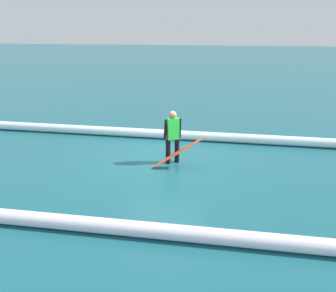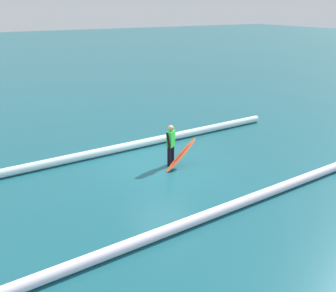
{
  "view_description": "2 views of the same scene",
  "coord_description": "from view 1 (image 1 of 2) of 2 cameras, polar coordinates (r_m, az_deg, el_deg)",
  "views": [
    {
      "loc": [
        -2.12,
        8.89,
        3.7
      ],
      "look_at": [
        -0.29,
        0.45,
        0.65
      ],
      "focal_mm": 35.14,
      "sensor_mm": 36.0,
      "label": 1
    },
    {
      "loc": [
        6.13,
        10.89,
        5.66
      ],
      "look_at": [
        -0.05,
        0.35,
        0.91
      ],
      "focal_mm": 38.93,
      "sensor_mm": 36.0,
      "label": 2
    }
  ],
  "objects": [
    {
      "name": "wave_crest_midground",
      "position": [
        6.29,
        13.15,
        -15.45
      ],
      "size": [
        22.45,
        1.45,
        0.3
      ],
      "primitive_type": "cylinder",
      "rotation": [
        0.0,
        1.57,
        0.05
      ],
      "color": "white",
      "rests_on": "ground_plane"
    },
    {
      "name": "surfboard",
      "position": [
        9.2,
        1.78,
        -1.11
      ],
      "size": [
        1.57,
        0.61,
        0.97
      ],
      "color": "#E55926",
      "rests_on": "ground_plane"
    },
    {
      "name": "ground_plane",
      "position": [
        9.86,
        -1.12,
        -2.61
      ],
      "size": [
        161.68,
        161.68,
        0.0
      ],
      "primitive_type": "plane",
      "color": "#195761"
    },
    {
      "name": "surfer",
      "position": [
        9.44,
        0.81,
        2.04
      ],
      "size": [
        0.45,
        0.43,
        1.56
      ],
      "rotation": [
        0.0,
        0.0,
        0.58
      ],
      "color": "black",
      "rests_on": "ground_plane"
    },
    {
      "name": "wave_crest_foreground",
      "position": [
        12.46,
        -10.91,
        2.58
      ],
      "size": [
        19.23,
        0.97,
        0.33
      ],
      "primitive_type": "cylinder",
      "rotation": [
        0.0,
        1.57,
        0.03
      ],
      "color": "white",
      "rests_on": "ground_plane"
    }
  ]
}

